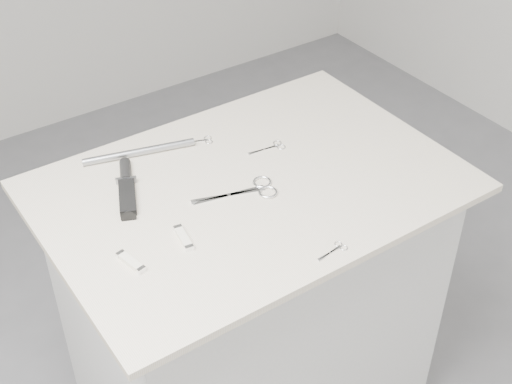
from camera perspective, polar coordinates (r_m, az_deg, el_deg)
plinth at (r=2.04m, az=-0.36°, el=-9.84°), size 0.90×0.60×0.90m
display_board at (r=1.73m, az=-0.42°, el=0.47°), size 1.00×0.70×0.02m
large_shears at (r=1.70m, az=-0.31°, el=0.16°), size 0.21×0.11×0.01m
embroidery_scissors_a at (r=1.85m, az=1.28°, el=3.60°), size 0.10×0.04×0.00m
embroidery_scissors_b at (r=1.88m, az=-4.45°, el=4.10°), size 0.09×0.05×0.00m
tiny_scissors at (r=1.55m, az=6.33°, el=-4.62°), size 0.08×0.03×0.00m
sheathed_knife at (r=1.73m, az=-10.32°, el=0.55°), size 0.11×0.20×0.03m
pocket_knife_a at (r=1.53m, az=-9.99°, el=-5.55°), size 0.03×0.08×0.01m
pocket_knife_b at (r=1.57m, az=-5.82°, el=-3.67°), size 0.03×0.08×0.01m
metal_rail at (r=1.84m, az=-9.33°, el=3.19°), size 0.28×0.09×0.02m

